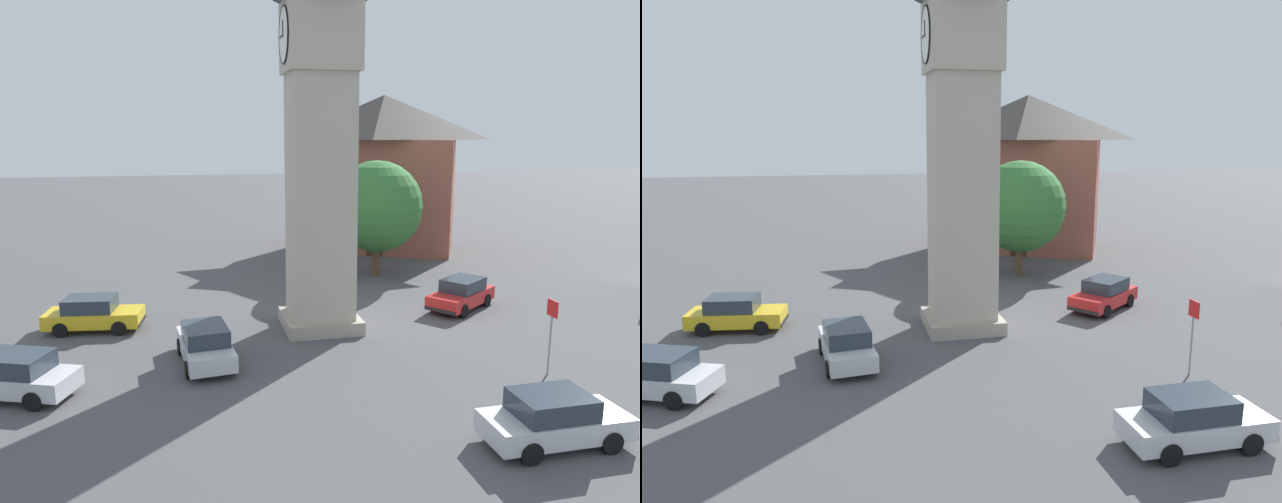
{
  "view_description": "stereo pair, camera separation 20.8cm",
  "coord_description": "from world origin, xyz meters",
  "views": [
    {
      "loc": [
        -24.97,
        5.53,
        8.66
      ],
      "look_at": [
        0.0,
        0.0,
        3.49
      ],
      "focal_mm": 33.21,
      "sensor_mm": 36.0,
      "label": 1
    },
    {
      "loc": [
        -25.01,
        5.33,
        8.66
      ],
      "look_at": [
        0.0,
        0.0,
        3.49
      ],
      "focal_mm": 33.21,
      "sensor_mm": 36.0,
      "label": 2
    }
  ],
  "objects": [
    {
      "name": "tree",
      "position": [
        8.89,
        -5.48,
        4.26
      ],
      "size": [
        5.52,
        5.52,
        7.02
      ],
      "color": "brown",
      "rests_on": "ground"
    },
    {
      "name": "car_white_side",
      "position": [
        -3.23,
        5.18,
        0.76
      ],
      "size": [
        4.31,
        2.2,
        1.53
      ],
      "color": "silver",
      "rests_on": "ground"
    },
    {
      "name": "building_terrace_right",
      "position": [
        17.42,
        -8.68,
        5.77
      ],
      "size": [
        11.46,
        13.01,
        11.32
      ],
      "color": "#995142",
      "rests_on": "ground"
    },
    {
      "name": "car_blue_kerb",
      "position": [
        1.74,
        9.91,
        0.76
      ],
      "size": [
        2.2,
        4.31,
        1.53
      ],
      "color": "gold",
      "rests_on": "ground"
    },
    {
      "name": "car_black_far",
      "position": [
        1.28,
        -7.5,
        0.76
      ],
      "size": [
        3.82,
        4.31,
        1.53
      ],
      "color": "red",
      "rests_on": "ground"
    },
    {
      "name": "car_silver_kerb",
      "position": [
        -4.87,
        11.47,
        0.76
      ],
      "size": [
        3.05,
        4.46,
        1.53
      ],
      "color": "silver",
      "rests_on": "ground"
    },
    {
      "name": "pedestrian",
      "position": [
        11.61,
        -2.95,
        1.01
      ],
      "size": [
        0.55,
        0.29,
        1.69
      ],
      "color": "#2D3351",
      "rests_on": "ground"
    },
    {
      "name": "road_sign",
      "position": [
        -7.02,
        -6.94,
        1.9
      ],
      "size": [
        0.6,
        0.07,
        2.8
      ],
      "color": "gray",
      "rests_on": "ground"
    },
    {
      "name": "clock_tower",
      "position": [
        0.0,
        0.0,
        11.67
      ],
      "size": [
        4.01,
        4.01,
        19.99
      ],
      "color": "#A59C89",
      "rests_on": "ground"
    },
    {
      "name": "car_red_corner",
      "position": [
        -11.43,
        -4.2,
        0.76
      ],
      "size": [
        1.86,
        4.15,
        1.53
      ],
      "color": "silver",
      "rests_on": "ground"
    },
    {
      "name": "ground_plane",
      "position": [
        0.0,
        0.0,
        0.0
      ],
      "size": [
        200.0,
        200.0,
        0.0
      ],
      "primitive_type": "plane",
      "color": "#4C4C4F"
    }
  ]
}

